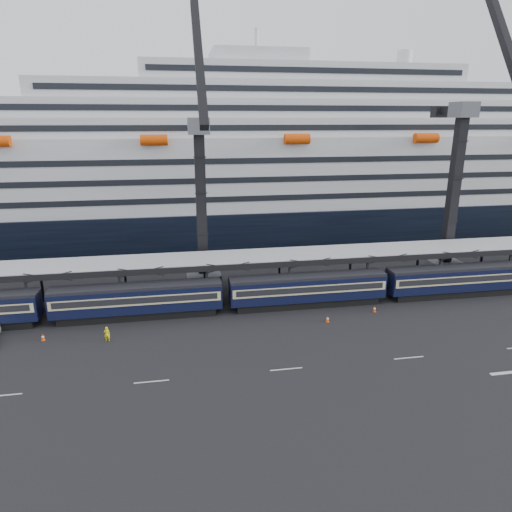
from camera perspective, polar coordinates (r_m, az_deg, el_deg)
The scene contains 10 objects.
ground at distance 50.84m, azimuth 18.44°, elevation -9.61°, with size 260.00×260.00×0.00m, color black.
train at distance 56.53m, azimuth 9.76°, elevation -3.82°, with size 133.05×3.00×4.05m.
canopy at distance 60.76m, azimuth 12.80°, elevation 0.49°, with size 130.00×6.25×5.53m.
cruise_ship at distance 88.98m, azimuth 4.53°, elevation 10.59°, with size 214.09×28.84×34.00m.
crane_dark_near at distance 59.23m, azimuth -6.87°, elevation 7.01°, with size 4.50×17.75×35.08m.
crane_dark_mid at distance 69.29m, azimuth 23.76°, elevation 8.34°, with size 4.50×18.24×39.64m.
worker at distance 49.62m, azimuth -18.13°, elevation -9.23°, with size 0.58×0.38×1.59m, color yellow.
traffic_cone_b at distance 52.32m, azimuth -25.09°, elevation -9.16°, with size 0.38×0.38×0.76m.
traffic_cone_c at distance 52.15m, azimuth 8.95°, elevation -7.76°, with size 0.38×0.38×0.77m.
traffic_cone_d at distance 55.88m, azimuth 14.60°, elevation -6.40°, with size 0.38×0.38×0.76m.
Camera 1 is at (-23.01, -39.72, 21.85)m, focal length 32.00 mm.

